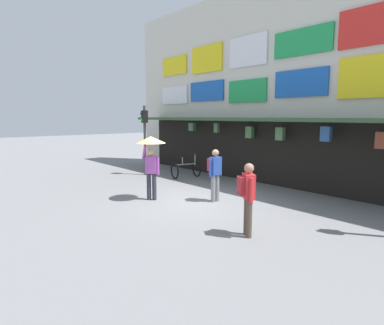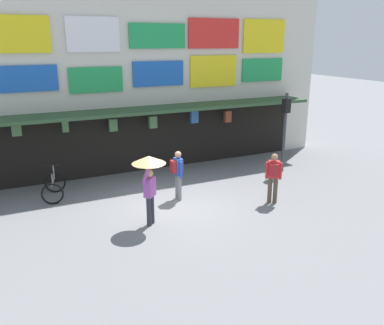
{
  "view_description": "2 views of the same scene",
  "coord_description": "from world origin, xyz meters",
  "px_view_note": "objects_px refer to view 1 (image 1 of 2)",
  "views": [
    {
      "loc": [
        7.85,
        -6.81,
        2.71
      ],
      "look_at": [
        -0.07,
        -0.04,
        1.25
      ],
      "focal_mm": 30.77,
      "sensor_mm": 36.0,
      "label": 1
    },
    {
      "loc": [
        -4.5,
        -11.18,
        5.18
      ],
      "look_at": [
        0.79,
        -0.06,
        1.4
      ],
      "focal_mm": 37.59,
      "sensor_mm": 36.0,
      "label": 2
    }
  ],
  "objects_px": {
    "bicycle_parked": "(186,169)",
    "pedestrian_with_umbrella": "(151,150)",
    "traffic_light_near": "(145,129)",
    "pedestrian_in_white": "(215,171)",
    "pedestrian_in_black": "(247,194)"
  },
  "relations": [
    {
      "from": "traffic_light_near",
      "to": "bicycle_parked",
      "type": "height_order",
      "value": "traffic_light_near"
    },
    {
      "from": "pedestrian_in_white",
      "to": "traffic_light_near",
      "type": "bearing_deg",
      "value": 170.44
    },
    {
      "from": "traffic_light_near",
      "to": "pedestrian_in_white",
      "type": "relative_size",
      "value": 1.9
    },
    {
      "from": "bicycle_parked",
      "to": "pedestrian_in_white",
      "type": "xyz_separation_m",
      "value": [
        3.75,
        -1.9,
        0.59
      ]
    },
    {
      "from": "bicycle_parked",
      "to": "pedestrian_in_black",
      "type": "xyz_separation_m",
      "value": [
        6.44,
        -3.52,
        0.59
      ]
    },
    {
      "from": "pedestrian_in_black",
      "to": "pedestrian_in_white",
      "type": "height_order",
      "value": "same"
    },
    {
      "from": "pedestrian_in_black",
      "to": "pedestrian_in_white",
      "type": "bearing_deg",
      "value": 149.0
    },
    {
      "from": "pedestrian_in_white",
      "to": "pedestrian_with_umbrella",
      "type": "height_order",
      "value": "pedestrian_with_umbrella"
    },
    {
      "from": "pedestrian_in_black",
      "to": "bicycle_parked",
      "type": "bearing_deg",
      "value": 151.39
    },
    {
      "from": "pedestrian_in_black",
      "to": "pedestrian_with_umbrella",
      "type": "distance_m",
      "value": 4.23
    },
    {
      "from": "pedestrian_with_umbrella",
      "to": "pedestrian_in_black",
      "type": "bearing_deg",
      "value": -2.66
    },
    {
      "from": "bicycle_parked",
      "to": "pedestrian_with_umbrella",
      "type": "height_order",
      "value": "pedestrian_with_umbrella"
    },
    {
      "from": "traffic_light_near",
      "to": "pedestrian_in_white",
      "type": "height_order",
      "value": "traffic_light_near"
    },
    {
      "from": "pedestrian_in_white",
      "to": "bicycle_parked",
      "type": "bearing_deg",
      "value": 153.18
    },
    {
      "from": "traffic_light_near",
      "to": "pedestrian_with_umbrella",
      "type": "bearing_deg",
      "value": -30.01
    }
  ]
}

